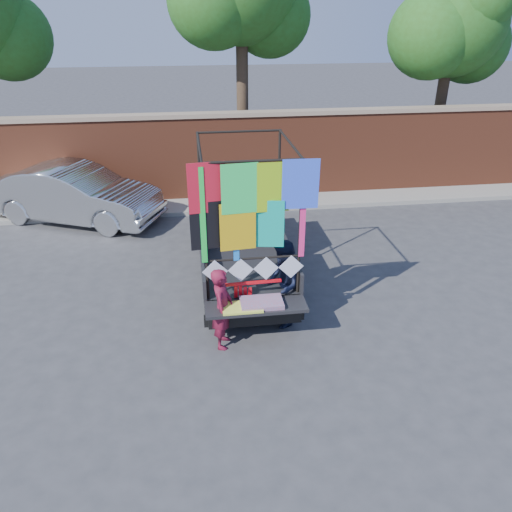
{
  "coord_description": "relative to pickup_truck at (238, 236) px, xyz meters",
  "views": [
    {
      "loc": [
        -0.75,
        -7.59,
        5.37
      ],
      "look_at": [
        0.32,
        0.21,
        1.39
      ],
      "focal_mm": 35.0,
      "sensor_mm": 36.0,
      "label": 1
    }
  ],
  "objects": [
    {
      "name": "tree_right",
      "position": [
        7.29,
        5.74,
        3.94
      ],
      "size": [
        4.2,
        3.3,
        6.62
      ],
      "color": "#38281C",
      "rests_on": "ground"
    },
    {
      "name": "streamer_bundle",
      "position": [
        -0.11,
        -2.54,
        0.05
      ],
      "size": [
        0.99,
        0.09,
        0.68
      ],
      "color": "red",
      "rests_on": "ground"
    },
    {
      "name": "pickup_truck",
      "position": [
        0.0,
        0.0,
        0.0
      ],
      "size": [
        2.04,
        5.13,
        3.23
      ],
      "color": "black",
      "rests_on": "ground"
    },
    {
      "name": "man",
      "position": [
        0.57,
        -2.27,
        0.02
      ],
      "size": [
        0.73,
        0.88,
        1.67
      ],
      "primitive_type": "imported",
      "rotation": [
        0.0,
        0.0,
        -1.69
      ],
      "color": "black",
      "rests_on": "ground"
    },
    {
      "name": "ground",
      "position": [
        -0.23,
        -2.38,
        -0.81
      ],
      "size": [
        90.0,
        90.0,
        0.0
      ],
      "primitive_type": "plane",
      "color": "#38383A",
      "rests_on": "ground"
    },
    {
      "name": "sedan",
      "position": [
        -4.09,
        3.41,
        -0.05
      ],
      "size": [
        4.92,
        3.35,
        1.53
      ],
      "primitive_type": "imported",
      "rotation": [
        0.0,
        0.0,
        1.16
      ],
      "color": "#AFB3B6",
      "rests_on": "ground"
    },
    {
      "name": "brick_wall",
      "position": [
        -0.23,
        4.62,
        0.51
      ],
      "size": [
        30.0,
        0.45,
        2.61
      ],
      "color": "brown",
      "rests_on": "ground"
    },
    {
      "name": "woman",
      "position": [
        -0.57,
        -2.79,
        -0.07
      ],
      "size": [
        0.47,
        0.61,
        1.49
      ],
      "primitive_type": "imported",
      "rotation": [
        0.0,
        0.0,
        1.36
      ],
      "color": "maroon",
      "rests_on": "ground"
    },
    {
      "name": "curb",
      "position": [
        -0.23,
        3.92,
        -0.75
      ],
      "size": [
        30.0,
        1.2,
        0.12
      ],
      "primitive_type": "cube",
      "color": "gray",
      "rests_on": "ground"
    }
  ]
}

